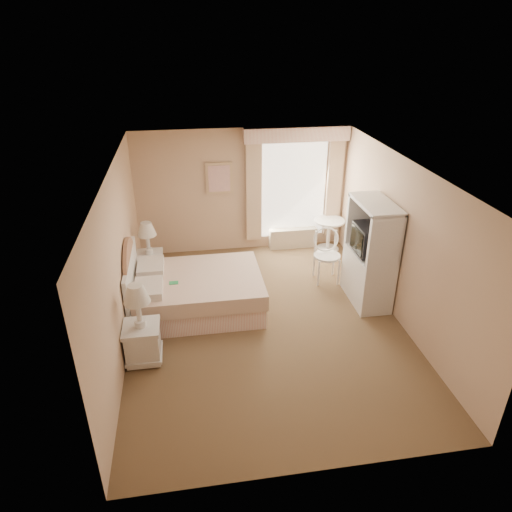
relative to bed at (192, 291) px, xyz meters
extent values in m
cube|color=brown|center=(1.12, -0.57, -0.34)|extent=(4.20, 5.50, 0.01)
cube|color=silver|center=(1.12, -0.57, 2.16)|extent=(4.20, 5.50, 0.01)
cube|color=tan|center=(1.12, 2.18, 0.91)|extent=(4.20, 0.01, 2.50)
cube|color=tan|center=(1.12, -3.32, 0.91)|extent=(4.20, 0.01, 2.50)
cube|color=tan|center=(-0.98, -0.57, 0.91)|extent=(0.01, 5.50, 2.50)
cube|color=tan|center=(3.22, -0.57, 0.91)|extent=(0.01, 5.50, 2.50)
cube|color=white|center=(2.17, 2.15, 0.91)|extent=(1.30, 0.02, 2.00)
cube|color=beige|center=(1.34, 2.10, 0.91)|extent=(0.30, 0.08, 2.05)
cube|color=beige|center=(3.00, 2.10, 0.91)|extent=(0.30, 0.08, 2.05)
cube|color=#DA978D|center=(2.17, 2.06, 2.03)|extent=(2.05, 0.20, 0.28)
cube|color=beige|center=(2.17, 2.06, -0.13)|extent=(1.00, 0.22, 0.42)
cube|color=tan|center=(0.67, 2.15, 1.21)|extent=(0.52, 0.03, 0.62)
cube|color=beige|center=(0.67, 2.13, 1.21)|extent=(0.42, 0.02, 0.52)
cube|color=#DA978D|center=(0.12, 0.00, -0.17)|extent=(1.97, 1.50, 0.34)
cube|color=beige|center=(0.12, 0.00, 0.13)|extent=(2.02, 1.55, 0.26)
cube|color=beige|center=(-0.65, -0.36, 0.32)|extent=(0.42, 0.58, 0.13)
cube|color=beige|center=(-0.65, 0.36, 0.32)|extent=(0.42, 0.58, 0.13)
cube|color=#299851|center=(-0.27, -0.14, 0.26)|extent=(0.14, 0.10, 0.01)
cube|color=silver|center=(-0.93, 0.00, 0.18)|extent=(0.06, 1.59, 1.03)
cylinder|color=#9A6D52|center=(-0.93, 0.00, 0.27)|extent=(0.05, 1.41, 1.41)
cube|color=white|center=(-0.72, -1.19, -0.07)|extent=(0.46, 0.46, 0.49)
cube|color=white|center=(-0.72, -1.19, 0.20)|extent=(0.49, 0.49, 0.06)
cube|color=white|center=(-0.72, -1.19, -0.24)|extent=(0.49, 0.49, 0.05)
cylinder|color=silver|center=(-0.72, -1.19, 0.28)|extent=(0.16, 0.16, 0.10)
cylinder|color=silver|center=(-0.72, -1.19, 0.48)|extent=(0.07, 0.07, 0.40)
cone|color=silver|center=(-0.72, -1.19, 0.75)|extent=(0.36, 0.36, 0.26)
cube|color=white|center=(-0.72, 1.11, -0.09)|extent=(0.43, 0.43, 0.46)
cube|color=white|center=(-0.72, 1.11, 0.17)|extent=(0.46, 0.46, 0.06)
cube|color=white|center=(-0.72, 1.11, -0.25)|extent=(0.46, 0.46, 0.05)
cylinder|color=silver|center=(-0.72, 1.11, 0.24)|extent=(0.15, 0.15, 0.09)
cylinder|color=silver|center=(-0.72, 1.11, 0.43)|extent=(0.06, 0.06, 0.37)
cone|color=silver|center=(-0.72, 1.11, 0.68)|extent=(0.33, 0.33, 0.24)
cylinder|color=silver|center=(2.87, 1.83, -0.33)|extent=(0.46, 0.46, 0.03)
cylinder|color=silver|center=(2.87, 1.83, -0.01)|extent=(0.07, 0.07, 0.63)
cylinder|color=white|center=(2.87, 1.83, 0.30)|extent=(0.63, 0.63, 0.04)
cylinder|color=silver|center=(2.26, 0.40, -0.10)|extent=(0.03, 0.03, 0.49)
cylinder|color=silver|center=(2.63, 0.39, -0.10)|extent=(0.03, 0.03, 0.49)
cylinder|color=silver|center=(2.28, 0.77, -0.10)|extent=(0.03, 0.03, 0.49)
cylinder|color=silver|center=(2.64, 0.75, -0.10)|extent=(0.03, 0.03, 0.49)
cylinder|color=white|center=(2.45, 0.58, 0.16)|extent=(0.50, 0.50, 0.04)
torus|color=silver|center=(2.46, 0.73, 0.42)|extent=(0.47, 0.14, 0.47)
cylinder|color=silver|center=(2.28, 0.77, 0.36)|extent=(0.03, 0.03, 0.43)
cylinder|color=silver|center=(2.64, 0.75, 0.36)|extent=(0.03, 0.03, 0.43)
cube|color=white|center=(2.93, -0.16, 0.10)|extent=(0.53, 1.06, 0.87)
cube|color=white|center=(2.93, -0.65, 0.96)|extent=(0.53, 0.08, 0.87)
cube|color=white|center=(2.93, 0.33, 0.96)|extent=(0.53, 0.08, 0.87)
cube|color=white|center=(2.93, -0.16, 1.40)|extent=(0.53, 1.06, 0.06)
cube|color=white|center=(3.17, -0.16, 0.96)|extent=(0.04, 1.06, 0.87)
cube|color=black|center=(2.91, -0.16, 0.80)|extent=(0.46, 0.58, 0.46)
cube|color=black|center=(2.68, -0.16, 0.80)|extent=(0.02, 0.48, 0.39)
camera|label=1|loc=(0.04, -6.45, 3.89)|focal=32.00mm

